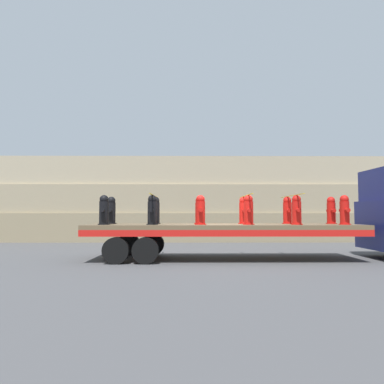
% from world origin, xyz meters
% --- Properties ---
extents(ground_plane, '(120.00, 120.00, 0.00)m').
position_xyz_m(ground_plane, '(0.00, 0.00, 0.00)').
color(ground_plane, '#474749').
extents(rock_cliff, '(60.00, 3.30, 4.67)m').
position_xyz_m(rock_cliff, '(0.00, 8.94, 2.34)').
color(rock_cliff, gray).
rests_on(rock_cliff, ground_plane).
extents(flatbed_trailer, '(8.95, 2.67, 1.17)m').
position_xyz_m(flatbed_trailer, '(-0.53, 0.00, 0.96)').
color(flatbed_trailer, brown).
rests_on(flatbed_trailer, ground_plane).
extents(fire_hydrant_black_near_0, '(0.37, 0.61, 0.95)m').
position_xyz_m(fire_hydrant_black_near_0, '(-3.88, -0.57, 1.63)').
color(fire_hydrant_black_near_0, black).
rests_on(fire_hydrant_black_near_0, flatbed_trailer).
extents(fire_hydrant_black_far_0, '(0.37, 0.61, 0.95)m').
position_xyz_m(fire_hydrant_black_far_0, '(-3.88, 0.57, 1.63)').
color(fire_hydrant_black_far_0, black).
rests_on(fire_hydrant_black_far_0, flatbed_trailer).
extents(fire_hydrant_black_near_1, '(0.37, 0.61, 0.95)m').
position_xyz_m(fire_hydrant_black_near_1, '(-2.33, -0.57, 1.63)').
color(fire_hydrant_black_near_1, black).
rests_on(fire_hydrant_black_near_1, flatbed_trailer).
extents(fire_hydrant_black_far_1, '(0.37, 0.61, 0.95)m').
position_xyz_m(fire_hydrant_black_far_1, '(-2.33, 0.57, 1.63)').
color(fire_hydrant_black_far_1, black).
rests_on(fire_hydrant_black_far_1, flatbed_trailer).
extents(fire_hydrant_red_near_2, '(0.37, 0.61, 0.95)m').
position_xyz_m(fire_hydrant_red_near_2, '(-0.78, -0.57, 1.63)').
color(fire_hydrant_red_near_2, red).
rests_on(fire_hydrant_red_near_2, flatbed_trailer).
extents(fire_hydrant_red_far_2, '(0.37, 0.61, 0.95)m').
position_xyz_m(fire_hydrant_red_far_2, '(-0.78, 0.57, 1.63)').
color(fire_hydrant_red_far_2, red).
rests_on(fire_hydrant_red_far_2, flatbed_trailer).
extents(fire_hydrant_red_near_3, '(0.37, 0.61, 0.95)m').
position_xyz_m(fire_hydrant_red_near_3, '(0.78, -0.57, 1.63)').
color(fire_hydrant_red_near_3, red).
rests_on(fire_hydrant_red_near_3, flatbed_trailer).
extents(fire_hydrant_red_far_3, '(0.37, 0.61, 0.95)m').
position_xyz_m(fire_hydrant_red_far_3, '(0.78, 0.57, 1.63)').
color(fire_hydrant_red_far_3, red).
rests_on(fire_hydrant_red_far_3, flatbed_trailer).
extents(fire_hydrant_red_near_4, '(0.37, 0.61, 0.95)m').
position_xyz_m(fire_hydrant_red_near_4, '(2.33, -0.57, 1.63)').
color(fire_hydrant_red_near_4, red).
rests_on(fire_hydrant_red_near_4, flatbed_trailer).
extents(fire_hydrant_red_far_4, '(0.37, 0.61, 0.95)m').
position_xyz_m(fire_hydrant_red_far_4, '(2.33, 0.57, 1.63)').
color(fire_hydrant_red_far_4, red).
rests_on(fire_hydrant_red_far_4, flatbed_trailer).
extents(fire_hydrant_red_near_5, '(0.37, 0.61, 0.95)m').
position_xyz_m(fire_hydrant_red_near_5, '(3.88, -0.57, 1.63)').
color(fire_hydrant_red_near_5, red).
rests_on(fire_hydrant_red_near_5, flatbed_trailer).
extents(fire_hydrant_red_far_5, '(0.37, 0.61, 0.95)m').
position_xyz_m(fire_hydrant_red_far_5, '(3.88, 0.57, 1.63)').
color(fire_hydrant_red_far_5, red).
rests_on(fire_hydrant_red_far_5, flatbed_trailer).
extents(cargo_strap_rear, '(0.05, 2.78, 0.01)m').
position_xyz_m(cargo_strap_rear, '(-2.33, 0.00, 2.13)').
color(cargo_strap_rear, yellow).
rests_on(cargo_strap_rear, fire_hydrant_black_near_1).
extents(cargo_strap_middle, '(0.05, 2.78, 0.01)m').
position_xyz_m(cargo_strap_middle, '(0.78, 0.00, 2.13)').
color(cargo_strap_middle, yellow).
rests_on(cargo_strap_middle, fire_hydrant_red_near_3).
extents(cargo_strap_front, '(0.05, 2.78, 0.01)m').
position_xyz_m(cargo_strap_front, '(2.33, 0.00, 2.13)').
color(cargo_strap_front, yellow).
rests_on(cargo_strap_front, fire_hydrant_red_near_4).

